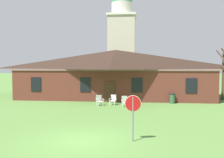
{
  "coord_description": "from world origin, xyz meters",
  "views": [
    {
      "loc": [
        2.85,
        -11.87,
        3.77
      ],
      "look_at": [
        0.65,
        8.16,
        2.65
      ],
      "focal_mm": 39.55,
      "sensor_mm": 36.0,
      "label": 1
    }
  ],
  "objects_px": {
    "stop_sign": "(133,109)",
    "lawn_chair_left_end": "(125,101)",
    "lawn_chair_by_porch": "(99,100)",
    "lawn_chair_near_door": "(113,100)",
    "trash_bin": "(172,98)"
  },
  "relations": [
    {
      "from": "stop_sign",
      "to": "lawn_chair_left_end",
      "type": "relative_size",
      "value": 2.4
    },
    {
      "from": "lawn_chair_near_door",
      "to": "lawn_chair_left_end",
      "type": "distance_m",
      "value": 1.48
    },
    {
      "from": "lawn_chair_by_porch",
      "to": "lawn_chair_near_door",
      "type": "distance_m",
      "value": 1.35
    },
    {
      "from": "stop_sign",
      "to": "lawn_chair_near_door",
      "type": "relative_size",
      "value": 2.4
    },
    {
      "from": "lawn_chair_by_porch",
      "to": "lawn_chair_left_end",
      "type": "distance_m",
      "value": 2.44
    },
    {
      "from": "lawn_chair_by_porch",
      "to": "lawn_chair_left_end",
      "type": "height_order",
      "value": "same"
    },
    {
      "from": "lawn_chair_near_door",
      "to": "stop_sign",
      "type": "bearing_deg",
      "value": -79.07
    },
    {
      "from": "stop_sign",
      "to": "lawn_chair_by_porch",
      "type": "xyz_separation_m",
      "value": [
        -3.41,
        10.67,
        -1.13
      ]
    },
    {
      "from": "lawn_chair_near_door",
      "to": "lawn_chair_by_porch",
      "type": "bearing_deg",
      "value": -157.5
    },
    {
      "from": "lawn_chair_left_end",
      "to": "trash_bin",
      "type": "xyz_separation_m",
      "value": [
        4.57,
        2.33,
        -0.0
      ]
    },
    {
      "from": "stop_sign",
      "to": "lawn_chair_left_end",
      "type": "xyz_separation_m",
      "value": [
        -1.0,
        10.28,
        -1.13
      ]
    },
    {
      "from": "lawn_chair_by_porch",
      "to": "lawn_chair_left_end",
      "type": "xyz_separation_m",
      "value": [
        2.41,
        -0.39,
        0.0
      ]
    },
    {
      "from": "lawn_chair_near_door",
      "to": "lawn_chair_left_end",
      "type": "height_order",
      "value": "same"
    },
    {
      "from": "lawn_chair_by_porch",
      "to": "lawn_chair_near_door",
      "type": "relative_size",
      "value": 1.0
    },
    {
      "from": "stop_sign",
      "to": "trash_bin",
      "type": "xyz_separation_m",
      "value": [
        3.58,
        12.61,
        -1.13
      ]
    }
  ]
}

